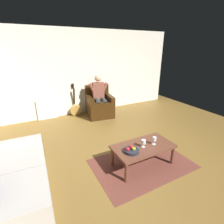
# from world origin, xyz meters

# --- Properties ---
(ground_plane) EXTENTS (7.30, 7.30, 0.00)m
(ground_plane) POSITION_xyz_m (0.00, 0.00, 0.00)
(ground_plane) COLOR brown
(wall_back) EXTENTS (6.23, 0.06, 2.63)m
(wall_back) POSITION_xyz_m (0.00, -3.07, 1.31)
(wall_back) COLOR silver
(wall_back) RESTS_ON ground
(rug) EXTENTS (1.83, 1.20, 0.01)m
(rug) POSITION_xyz_m (0.12, 0.15, 0.00)
(rug) COLOR brown
(rug) RESTS_ON ground
(armchair) EXTENTS (0.87, 0.88, 0.96)m
(armchair) POSITION_xyz_m (-0.17, -2.50, 0.34)
(armchair) COLOR #341E0A
(armchair) RESTS_ON ground
(person_seated) EXTENTS (0.63, 0.60, 1.29)m
(person_seated) POSITION_xyz_m (-0.17, -2.50, 0.70)
(person_seated) COLOR brown
(person_seated) RESTS_ON ground
(couch) EXTENTS (1.02, 1.73, 0.86)m
(couch) POSITION_xyz_m (2.30, -0.01, 0.30)
(couch) COLOR #B7B1AB
(couch) RESTS_ON ground
(coffee_table) EXTENTS (1.12, 0.60, 0.40)m
(coffee_table) POSITION_xyz_m (0.12, 0.15, 0.35)
(coffee_table) COLOR brown
(coffee_table) RESTS_ON ground
(guitar) EXTENTS (0.36, 0.26, 1.02)m
(guitar) POSITION_xyz_m (0.52, -2.87, 0.22)
(guitar) COLOR #B68941
(guitar) RESTS_ON ground
(radiator) EXTENTS (0.58, 0.06, 0.62)m
(radiator) POSITION_xyz_m (1.37, -3.00, 0.31)
(radiator) COLOR white
(radiator) RESTS_ON ground
(wine_glass_near) EXTENTS (0.07, 0.07, 0.15)m
(wine_glass_near) POSITION_xyz_m (-0.08, 0.21, 0.51)
(wine_glass_near) COLOR silver
(wine_glass_near) RESTS_ON coffee_table
(wine_glass_far) EXTENTS (0.08, 0.08, 0.14)m
(wine_glass_far) POSITION_xyz_m (0.15, 0.19, 0.50)
(wine_glass_far) COLOR silver
(wine_glass_far) RESTS_ON coffee_table
(fruit_bowl) EXTENTS (0.26, 0.26, 0.11)m
(fruit_bowl) POSITION_xyz_m (0.43, 0.22, 0.44)
(fruit_bowl) COLOR #222532
(fruit_bowl) RESTS_ON coffee_table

